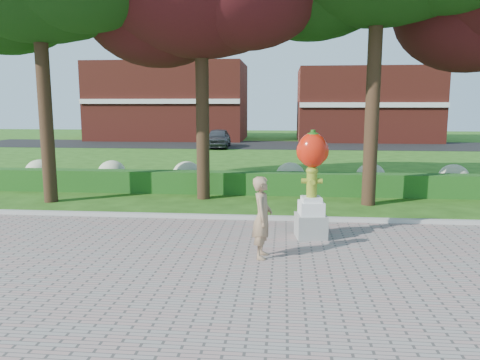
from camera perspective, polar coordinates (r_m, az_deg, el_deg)
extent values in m
plane|color=#224912|center=(10.24, 0.93, -9.10)|extent=(100.00, 100.00, 0.00)
cube|color=gray|center=(6.57, -1.96, -19.87)|extent=(40.00, 14.00, 0.04)
cube|color=#ADADA5|center=(13.10, 1.96, -4.68)|extent=(40.00, 0.18, 0.15)
cube|color=#194A15|center=(16.94, 2.78, -0.39)|extent=(24.00, 0.70, 0.80)
ellipsoid|color=#B7C294|center=(20.38, -23.25, 0.92)|extent=(1.10, 1.10, 0.99)
ellipsoid|color=#B7C294|center=(19.12, -15.34, 0.84)|extent=(1.10, 1.10, 0.99)
ellipsoid|color=#B7C294|center=(18.28, -6.50, 0.74)|extent=(1.10, 1.10, 0.99)
ellipsoid|color=#B7C294|center=(17.89, 6.13, 0.56)|extent=(1.10, 1.10, 0.99)
ellipsoid|color=#B7C294|center=(18.18, 15.63, 0.41)|extent=(1.10, 1.10, 0.99)
ellipsoid|color=#B7C294|center=(18.95, 24.59, 0.26)|extent=(1.10, 1.10, 0.99)
cube|color=black|center=(37.84, 4.25, 4.28)|extent=(50.00, 8.00, 0.02)
cube|color=maroon|center=(45.00, -8.55, 9.43)|extent=(14.00, 8.00, 7.00)
cube|color=maroon|center=(44.29, 15.00, 8.84)|extent=(12.00, 8.00, 6.40)
cylinder|color=black|center=(16.61, -22.71, 8.99)|extent=(0.44, 0.44, 6.72)
cylinder|color=black|center=(15.93, -4.60, 8.67)|extent=(0.44, 0.44, 6.16)
ellipsoid|color=black|center=(17.48, -9.91, 20.22)|extent=(5.28, 5.28, 4.22)
cylinder|color=black|center=(15.45, 15.92, 10.42)|extent=(0.44, 0.44, 7.28)
ellipsoid|color=black|center=(18.38, 26.30, 17.93)|extent=(5.04, 5.04, 4.03)
cube|color=gray|center=(11.44, 8.62, -5.55)|extent=(0.79, 0.79, 0.57)
cube|color=silver|center=(11.33, 8.67, -3.40)|extent=(0.64, 0.64, 0.32)
cube|color=silver|center=(11.29, 8.70, -2.33)|extent=(0.51, 0.51, 0.11)
cylinder|color=olive|center=(11.22, 8.74, -0.46)|extent=(0.25, 0.25, 0.63)
ellipsoid|color=olive|center=(11.17, 8.78, 1.14)|extent=(0.29, 0.29, 0.21)
cylinder|color=olive|center=(11.20, 7.83, -0.11)|extent=(0.14, 0.12, 0.12)
cylinder|color=olive|center=(11.22, 9.67, -0.13)|extent=(0.14, 0.12, 0.12)
cylinder|color=olive|center=(11.04, 8.80, -0.26)|extent=(0.14, 0.14, 0.14)
cylinder|color=olive|center=(11.16, 8.79, 1.60)|extent=(0.09, 0.09, 0.06)
ellipsoid|color=red|center=(11.12, 8.84, 3.62)|extent=(0.71, 0.63, 0.82)
ellipsoid|color=red|center=(11.11, 7.79, 3.53)|extent=(0.35, 0.35, 0.52)
ellipsoid|color=red|center=(11.13, 9.89, 3.49)|extent=(0.35, 0.35, 0.52)
cylinder|color=#205914|center=(11.08, 8.89, 5.72)|extent=(0.11, 0.11, 0.14)
ellipsoid|color=#205914|center=(11.09, 8.89, 5.55)|extent=(0.27, 0.27, 0.09)
imported|color=#9D7B5A|center=(9.73, 2.73, -4.58)|extent=(0.45, 0.65, 1.72)
imported|color=#393B40|center=(35.35, -2.68, 5.14)|extent=(1.84, 4.27, 1.43)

